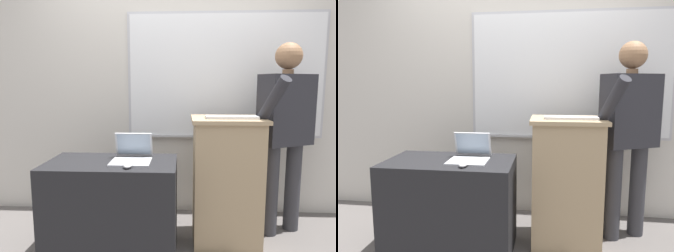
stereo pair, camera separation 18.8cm
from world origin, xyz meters
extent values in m
cube|color=beige|center=(0.00, 1.11, 1.35)|extent=(6.40, 0.12, 2.70)
cube|color=#B7B7BC|center=(0.54, 1.05, 1.37)|extent=(1.89, 0.02, 1.20)
cube|color=white|center=(0.54, 1.04, 1.37)|extent=(1.84, 0.02, 1.15)
cube|color=#B7B7BC|center=(0.54, 1.03, 0.78)|extent=(1.65, 0.04, 0.02)
cube|color=tan|center=(0.49, 0.48, 0.50)|extent=(0.53, 0.44, 1.00)
cube|color=tan|center=(0.49, 0.48, 1.01)|extent=(0.57, 0.48, 0.03)
cube|color=black|center=(-0.40, 0.26, 0.36)|extent=(0.97, 0.55, 0.72)
cylinder|color=#333338|center=(0.88, 0.60, 0.39)|extent=(0.13, 0.13, 0.78)
cylinder|color=#333338|center=(1.10, 0.70, 0.39)|extent=(0.13, 0.13, 0.78)
cube|color=#232328|center=(0.99, 0.65, 1.08)|extent=(0.49, 0.38, 0.59)
cylinder|color=#8C6647|center=(0.99, 0.65, 1.39)|extent=(0.09, 0.09, 0.04)
sphere|color=#8C6647|center=(0.99, 0.65, 1.52)|extent=(0.22, 0.22, 0.22)
cylinder|color=#232328|center=(0.77, 0.38, 1.11)|extent=(0.24, 0.41, 0.49)
cylinder|color=#232328|center=(1.21, 0.75, 1.05)|extent=(0.08, 0.08, 0.56)
cube|color=#B7BABF|center=(-0.25, 0.24, 0.72)|extent=(0.29, 0.24, 0.01)
cube|color=#B7BABF|center=(-0.25, 0.39, 0.82)|extent=(0.29, 0.07, 0.19)
cube|color=#8C9EB2|center=(-0.25, 0.38, 0.82)|extent=(0.26, 0.06, 0.17)
cube|color=silver|center=(0.51, 0.42, 1.04)|extent=(0.40, 0.14, 0.02)
ellipsoid|color=#BCBCC1|center=(-0.25, 0.09, 0.74)|extent=(0.06, 0.10, 0.03)
camera|label=1|loc=(0.13, -1.89, 1.29)|focal=32.00mm
camera|label=2|loc=(0.32, -1.88, 1.29)|focal=32.00mm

